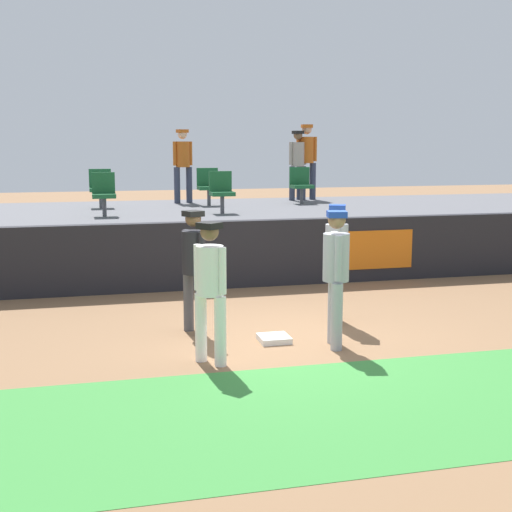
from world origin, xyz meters
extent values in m
plane|color=#846042|center=(0.00, 0.00, 0.00)|extent=(60.00, 60.00, 0.00)
cube|color=#388438|center=(0.00, -2.48, 0.00)|extent=(18.00, 2.80, 0.01)
cube|color=white|center=(-0.25, -0.01, 0.04)|extent=(0.40, 0.40, 0.08)
cylinder|color=white|center=(-1.33, -0.59, 0.42)|extent=(0.14, 0.14, 0.84)
cylinder|color=white|center=(-1.14, -0.83, 0.42)|extent=(0.14, 0.14, 0.84)
cylinder|color=white|center=(-1.23, -0.71, 1.14)|extent=(0.46, 0.46, 0.59)
sphere|color=brown|center=(-1.23, -0.71, 1.60)|extent=(0.22, 0.22, 0.22)
cube|color=black|center=(-1.23, -0.71, 1.67)|extent=(0.32, 0.32, 0.08)
cylinder|color=white|center=(-1.36, -0.56, 1.16)|extent=(0.09, 0.09, 0.55)
cylinder|color=white|center=(-1.11, -0.86, 1.16)|extent=(0.09, 0.09, 0.55)
ellipsoid|color=brown|center=(-1.28, -0.50, 0.92)|extent=(0.22, 0.23, 0.28)
cylinder|color=#9EA3AD|center=(0.49, -0.25, 0.44)|extent=(0.15, 0.15, 0.87)
cylinder|color=#9EA3AD|center=(0.42, -0.56, 0.44)|extent=(0.15, 0.15, 0.87)
cylinder|color=#9EA3AD|center=(0.46, -0.41, 1.18)|extent=(0.40, 0.40, 0.61)
sphere|color=#8C6647|center=(0.46, -0.41, 1.66)|extent=(0.23, 0.23, 0.23)
cube|color=#193899|center=(0.46, -0.41, 1.73)|extent=(0.28, 0.28, 0.08)
cylinder|color=#9EA3AD|center=(0.50, -0.21, 1.20)|extent=(0.09, 0.09, 0.57)
cylinder|color=#9EA3AD|center=(0.41, -0.61, 1.20)|extent=(0.09, 0.09, 0.57)
cylinder|color=#9EA3AD|center=(0.95, 0.88, 0.43)|extent=(0.15, 0.15, 0.86)
cylinder|color=#9EA3AD|center=(0.84, 0.59, 0.43)|extent=(0.15, 0.15, 0.86)
cylinder|color=#9EA3AD|center=(0.89, 0.74, 1.16)|extent=(0.43, 0.43, 0.60)
sphere|color=#8C6647|center=(0.89, 0.74, 1.63)|extent=(0.22, 0.22, 0.22)
cube|color=#193899|center=(0.89, 0.74, 1.70)|extent=(0.31, 0.31, 0.08)
cylinder|color=#9EA3AD|center=(0.97, 0.92, 1.18)|extent=(0.09, 0.09, 0.56)
cylinder|color=#9EA3AD|center=(0.82, 0.55, 1.18)|extent=(0.09, 0.09, 0.56)
cylinder|color=#4C4C51|center=(-1.27, 0.82, 0.42)|extent=(0.14, 0.14, 0.84)
cylinder|color=#4C4C51|center=(-1.15, 0.54, 0.42)|extent=(0.14, 0.14, 0.84)
cylinder|color=black|center=(-1.21, 0.68, 1.14)|extent=(0.43, 0.43, 0.59)
sphere|color=brown|center=(-1.21, 0.68, 1.60)|extent=(0.22, 0.22, 0.22)
cube|color=black|center=(-1.21, 0.68, 1.67)|extent=(0.30, 0.30, 0.08)
cylinder|color=black|center=(-1.29, 0.86, 1.16)|extent=(0.09, 0.09, 0.55)
cylinder|color=black|center=(-1.13, 0.50, 1.16)|extent=(0.09, 0.09, 0.55)
cube|color=black|center=(0.00, 3.58, 0.61)|extent=(18.00, 0.24, 1.23)
cube|color=orange|center=(2.70, 3.45, 0.61)|extent=(1.50, 0.02, 0.74)
cube|color=#59595E|center=(0.00, 6.15, 0.61)|extent=(18.00, 4.80, 1.22)
cylinder|color=#4C4C51|center=(-2.27, 4.95, 1.42)|extent=(0.08, 0.08, 0.40)
cube|color=#19592D|center=(-2.27, 4.95, 1.62)|extent=(0.44, 0.44, 0.08)
cube|color=#19592D|center=(-2.27, 5.14, 1.86)|extent=(0.44, 0.06, 0.40)
cylinder|color=#4C4C51|center=(0.09, 6.75, 1.42)|extent=(0.08, 0.08, 0.40)
cube|color=#19592D|center=(0.09, 6.75, 1.62)|extent=(0.48, 0.44, 0.08)
cube|color=#19592D|center=(0.09, 6.94, 1.86)|extent=(0.48, 0.06, 0.40)
cylinder|color=#4C4C51|center=(0.04, 4.95, 1.42)|extent=(0.08, 0.08, 0.40)
cube|color=#19592D|center=(0.04, 4.95, 1.62)|extent=(0.46, 0.44, 0.08)
cube|color=#19592D|center=(0.04, 5.14, 1.86)|extent=(0.46, 0.06, 0.40)
cylinder|color=#4C4C51|center=(2.27, 6.75, 1.42)|extent=(0.08, 0.08, 0.40)
cube|color=#19592D|center=(2.27, 6.75, 1.62)|extent=(0.48, 0.44, 0.08)
cube|color=#19592D|center=(2.27, 6.94, 1.86)|extent=(0.48, 0.06, 0.40)
cylinder|color=#4C4C51|center=(-2.29, 6.75, 1.42)|extent=(0.08, 0.08, 0.40)
cube|color=#19592D|center=(-2.29, 6.75, 1.62)|extent=(0.47, 0.44, 0.08)
cube|color=#19592D|center=(-2.29, 6.94, 1.86)|extent=(0.47, 0.06, 0.40)
cylinder|color=#33384C|center=(2.62, 7.76, 1.63)|extent=(0.14, 0.14, 0.83)
cylinder|color=#33384C|center=(2.32, 7.70, 1.63)|extent=(0.14, 0.14, 0.83)
cylinder|color=#A5998C|center=(2.47, 7.73, 2.34)|extent=(0.38, 0.38, 0.58)
sphere|color=brown|center=(2.47, 7.73, 2.80)|extent=(0.22, 0.22, 0.22)
cube|color=black|center=(2.47, 7.73, 2.87)|extent=(0.27, 0.27, 0.08)
cylinder|color=#A5998C|center=(2.66, 7.77, 2.36)|extent=(0.08, 0.08, 0.55)
cylinder|color=#A5998C|center=(2.28, 7.69, 2.36)|extent=(0.08, 0.08, 0.55)
cylinder|color=#33384C|center=(2.90, 7.82, 1.67)|extent=(0.15, 0.15, 0.91)
cylinder|color=#33384C|center=(2.57, 7.85, 1.67)|extent=(0.15, 0.15, 0.91)
cylinder|color=#BF5919|center=(2.73, 7.84, 2.44)|extent=(0.38, 0.38, 0.64)
sphere|color=tan|center=(2.73, 7.84, 2.94)|extent=(0.24, 0.24, 0.24)
cube|color=#BF5919|center=(2.73, 7.84, 3.02)|extent=(0.27, 0.27, 0.08)
cylinder|color=#BF5919|center=(2.94, 7.82, 2.46)|extent=(0.09, 0.09, 0.60)
cylinder|color=#BF5919|center=(2.52, 7.86, 2.46)|extent=(0.09, 0.09, 0.60)
cylinder|color=#33384C|center=(-0.22, 7.66, 1.64)|extent=(0.14, 0.14, 0.84)
cylinder|color=#33384C|center=(-0.52, 7.59, 1.64)|extent=(0.14, 0.14, 0.84)
cylinder|color=#BF5919|center=(-0.37, 7.63, 2.35)|extent=(0.39, 0.39, 0.59)
sphere|color=beige|center=(-0.37, 7.63, 2.81)|extent=(0.22, 0.22, 0.22)
cube|color=#BF5919|center=(-0.37, 7.63, 2.89)|extent=(0.28, 0.28, 0.08)
cylinder|color=#BF5919|center=(-0.18, 7.67, 2.37)|extent=(0.09, 0.09, 0.55)
cylinder|color=#BF5919|center=(-0.56, 7.58, 2.37)|extent=(0.09, 0.09, 0.55)
camera|label=1|loc=(-2.64, -8.65, 2.63)|focal=48.72mm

